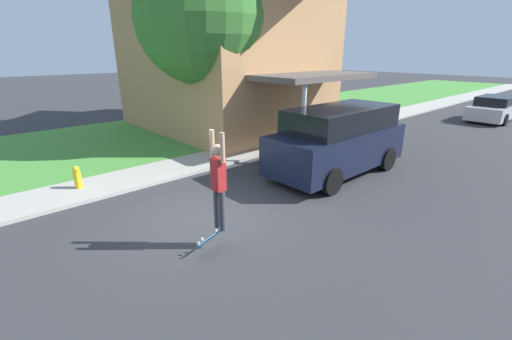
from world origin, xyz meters
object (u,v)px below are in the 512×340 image
object	(u,v)px
suv_parked	(338,140)
skateboarder	(219,180)
skateboard	(211,237)
car_down_street	(495,109)
fire_hydrant	(77,177)
lawn_tree_near	(201,18)

from	to	relation	value
suv_parked	skateboarder	world-z (taller)	skateboarder
skateboarder	skateboard	world-z (taller)	skateboarder
skateboarder	skateboard	bearing A→B (deg)	-96.59
car_down_street	skateboard	xyz separation A→B (m)	(0.31, -20.00, -0.37)
suv_parked	fire_hydrant	bearing A→B (deg)	-120.87
lawn_tree_near	car_down_street	world-z (taller)	lawn_tree_near
car_down_street	skateboarder	size ratio (longest dim) A/B	2.24
lawn_tree_near	skateboarder	xyz separation A→B (m)	(6.82, -4.34, -3.52)
lawn_tree_near	car_down_street	bearing A→B (deg)	67.23
car_down_street	suv_parked	bearing A→B (deg)	-92.89
skateboard	fire_hydrant	bearing A→B (deg)	-168.46
suv_parked	skateboard	xyz separation A→B (m)	(1.03, -5.70, -0.84)
skateboarder	fire_hydrant	bearing A→B (deg)	-166.21
lawn_tree_near	skateboarder	world-z (taller)	lawn_tree_near
suv_parked	car_down_street	distance (m)	14.33
fire_hydrant	car_down_street	bearing A→B (deg)	77.29
suv_parked	skateboarder	size ratio (longest dim) A/B	2.49
suv_parked	fire_hydrant	distance (m)	7.87
suv_parked	car_down_street	bearing A→B (deg)	87.11
suv_parked	skateboard	distance (m)	5.85
lawn_tree_near	fire_hydrant	size ratio (longest dim) A/B	11.31
skateboard	fire_hydrant	xyz separation A→B (m)	(-5.06, -1.03, 0.13)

